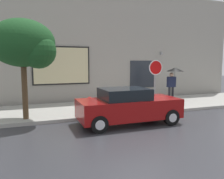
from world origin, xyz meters
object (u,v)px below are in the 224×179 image
at_px(pedestrian_with_umbrella, 174,75).
at_px(street_tree, 26,45).
at_px(stop_sign, 155,74).
at_px(parked_car, 128,106).
at_px(fire_hydrant, 90,105).

bearing_deg(pedestrian_with_umbrella, street_tree, -169.75).
bearing_deg(street_tree, stop_sign, 1.23).
distance_m(parked_car, fire_hydrant, 2.11).
bearing_deg(pedestrian_with_umbrella, fire_hydrant, -166.28).
relative_size(fire_hydrant, stop_sign, 0.32).
distance_m(street_tree, stop_sign, 6.24).
height_order(pedestrian_with_umbrella, street_tree, street_tree).
bearing_deg(stop_sign, parked_car, -142.65).
distance_m(fire_hydrant, pedestrian_with_umbrella, 5.82).
height_order(parked_car, pedestrian_with_umbrella, pedestrian_with_umbrella).
height_order(fire_hydrant, street_tree, street_tree).
bearing_deg(pedestrian_with_umbrella, parked_car, -144.60).
xyz_separation_m(pedestrian_with_umbrella, street_tree, (-8.17, -1.48, 1.43)).
distance_m(parked_car, stop_sign, 3.13).
xyz_separation_m(fire_hydrant, stop_sign, (3.46, 0.00, 1.36)).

